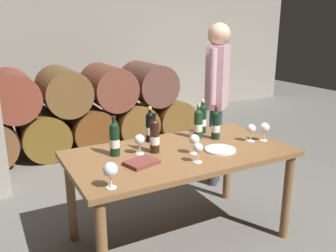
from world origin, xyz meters
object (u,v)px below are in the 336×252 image
(wine_bottle_4, at_px, (216,124))
(wine_glass_4, at_px, (265,128))
(wine_bottle_3, at_px, (115,139))
(wine_glass_2, at_px, (194,140))
(wine_bottle_5, at_px, (150,127))
(sommelier_presenting, at_px, (217,90))
(wine_bottle_2, at_px, (198,124))
(wine_glass_5, at_px, (251,129))
(dining_table, at_px, (180,162))
(wine_glass_3, at_px, (139,140))
(serving_plate, at_px, (220,150))
(wine_bottle_0, at_px, (202,118))
(wine_glass_1, at_px, (110,170))
(wine_bottle_1, at_px, (155,136))
(tasting_notebook, at_px, (142,163))
(wine_glass_0, at_px, (198,149))

(wine_bottle_4, height_order, wine_glass_4, wine_bottle_4)
(wine_bottle_3, distance_m, wine_bottle_4, 0.89)
(wine_bottle_3, distance_m, wine_glass_2, 0.59)
(wine_bottle_3, relative_size, wine_bottle_5, 1.02)
(sommelier_presenting, bearing_deg, wine_bottle_2, -136.90)
(wine_glass_4, bearing_deg, wine_glass_5, 161.01)
(wine_bottle_3, bearing_deg, dining_table, -17.48)
(wine_glass_3, height_order, serving_plate, wine_glass_3)
(wine_bottle_0, distance_m, wine_glass_3, 0.76)
(wine_glass_1, xyz_separation_m, wine_glass_3, (0.38, 0.45, -0.01))
(dining_table, bearing_deg, wine_bottle_0, 38.34)
(wine_bottle_1, relative_size, tasting_notebook, 1.39)
(wine_glass_5, bearing_deg, wine_bottle_3, 168.70)
(wine_glass_3, bearing_deg, wine_glass_5, -9.83)
(wine_bottle_2, relative_size, serving_plate, 1.25)
(wine_glass_4, bearing_deg, wine_bottle_2, 144.46)
(wine_glass_3, relative_size, tasting_notebook, 0.70)
(wine_glass_0, xyz_separation_m, wine_glass_1, (-0.68, -0.10, 0.01))
(wine_bottle_2, height_order, wine_bottle_5, wine_bottle_2)
(wine_glass_2, bearing_deg, wine_bottle_0, 50.47)
(wine_bottle_5, distance_m, sommelier_presenting, 1.07)
(wine_glass_1, relative_size, wine_glass_3, 1.06)
(wine_bottle_0, relative_size, wine_glass_4, 1.94)
(wine_bottle_4, bearing_deg, wine_glass_3, -177.07)
(wine_glass_0, height_order, wine_glass_1, wine_glass_1)
(wine_bottle_0, height_order, wine_glass_0, wine_bottle_0)
(wine_bottle_5, distance_m, serving_plate, 0.61)
(wine_bottle_4, relative_size, wine_glass_0, 1.99)
(wine_glass_2, bearing_deg, wine_glass_1, -160.88)
(tasting_notebook, bearing_deg, wine_bottle_1, 27.38)
(wine_bottle_0, bearing_deg, wine_bottle_4, -89.67)
(wine_bottle_0, height_order, wine_glass_5, wine_bottle_0)
(sommelier_presenting, bearing_deg, dining_table, -139.33)
(wine_bottle_5, relative_size, tasting_notebook, 1.34)
(wine_bottle_2, height_order, serving_plate, wine_bottle_2)
(wine_bottle_2, bearing_deg, wine_glass_1, -149.88)
(sommelier_presenting, bearing_deg, wine_glass_4, -98.64)
(wine_bottle_0, distance_m, wine_glass_1, 1.30)
(wine_bottle_3, height_order, wine_glass_0, wine_bottle_3)
(dining_table, relative_size, wine_bottle_4, 5.89)
(wine_bottle_3, distance_m, sommelier_presenting, 1.48)
(wine_bottle_2, distance_m, sommelier_presenting, 0.81)
(wine_bottle_5, bearing_deg, wine_glass_1, -130.51)
(wine_bottle_1, relative_size, wine_glass_3, 2.00)
(dining_table, distance_m, wine_bottle_2, 0.42)
(wine_glass_4, bearing_deg, wine_glass_1, -170.12)
(wine_glass_0, xyz_separation_m, wine_glass_5, (0.64, 0.19, 0.00))
(wine_bottle_2, xyz_separation_m, wine_bottle_4, (0.12, -0.08, -0.00))
(wine_bottle_1, xyz_separation_m, wine_bottle_2, (0.48, 0.14, -0.00))
(wine_bottle_2, xyz_separation_m, wine_bottle_3, (-0.77, -0.06, 0.00))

